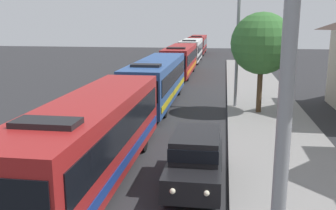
{
  "coord_description": "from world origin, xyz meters",
  "views": [
    {
      "loc": [
        3.3,
        -0.76,
        5.79
      ],
      "look_at": [
        0.73,
        16.73,
        1.85
      ],
      "focal_mm": 41.04,
      "sensor_mm": 36.0,
      "label": 1
    }
  ],
  "objects_px": {
    "bus_rear": "(198,44)",
    "roadside_tree": "(262,44)",
    "bus_lead": "(94,136)",
    "streetlamp_mid": "(238,33)",
    "streetlamp_near": "(288,72)",
    "bus_second_in_line": "(157,80)",
    "bus_middle": "(180,60)",
    "white_suv": "(196,157)",
    "bus_fourth_in_line": "(191,50)"
  },
  "relations": [
    {
      "from": "bus_rear",
      "to": "roadside_tree",
      "type": "bearing_deg",
      "value": -80.93
    },
    {
      "from": "streetlamp_near",
      "to": "bus_fourth_in_line",
      "type": "bearing_deg",
      "value": 96.36
    },
    {
      "from": "bus_middle",
      "to": "streetlamp_near",
      "type": "relative_size",
      "value": 1.44
    },
    {
      "from": "bus_lead",
      "to": "streetlamp_mid",
      "type": "height_order",
      "value": "streetlamp_mid"
    },
    {
      "from": "white_suv",
      "to": "bus_middle",
      "type": "bearing_deg",
      "value": 97.72
    },
    {
      "from": "streetlamp_near",
      "to": "streetlamp_mid",
      "type": "relative_size",
      "value": 1.06
    },
    {
      "from": "bus_lead",
      "to": "bus_rear",
      "type": "distance_m",
      "value": 53.79
    },
    {
      "from": "bus_fourth_in_line",
      "to": "streetlamp_mid",
      "type": "bearing_deg",
      "value": -79.11
    },
    {
      "from": "bus_fourth_in_line",
      "to": "white_suv",
      "type": "bearing_deg",
      "value": -84.8
    },
    {
      "from": "roadside_tree",
      "to": "bus_second_in_line",
      "type": "bearing_deg",
      "value": 163.1
    },
    {
      "from": "streetlamp_mid",
      "to": "bus_middle",
      "type": "bearing_deg",
      "value": 110.1
    },
    {
      "from": "bus_rear",
      "to": "streetlamp_mid",
      "type": "distance_m",
      "value": 41.64
    },
    {
      "from": "bus_second_in_line",
      "to": "roadside_tree",
      "type": "bearing_deg",
      "value": -16.9
    },
    {
      "from": "streetlamp_mid",
      "to": "roadside_tree",
      "type": "bearing_deg",
      "value": -46.24
    },
    {
      "from": "bus_lead",
      "to": "bus_fourth_in_line",
      "type": "xyz_separation_m",
      "value": [
        -0.0,
        40.69,
        -0.0
      ]
    },
    {
      "from": "bus_middle",
      "to": "streetlamp_mid",
      "type": "height_order",
      "value": "streetlamp_mid"
    },
    {
      "from": "bus_lead",
      "to": "white_suv",
      "type": "bearing_deg",
      "value": 1.34
    },
    {
      "from": "bus_middle",
      "to": "streetlamp_near",
      "type": "distance_m",
      "value": 35.72
    },
    {
      "from": "bus_second_in_line",
      "to": "roadside_tree",
      "type": "distance_m",
      "value": 7.6
    },
    {
      "from": "bus_fourth_in_line",
      "to": "white_suv",
      "type": "distance_m",
      "value": 40.77
    },
    {
      "from": "bus_lead",
      "to": "bus_rear",
      "type": "bearing_deg",
      "value": 90.0
    },
    {
      "from": "bus_lead",
      "to": "bus_second_in_line",
      "type": "xyz_separation_m",
      "value": [
        0.0,
        13.23,
        0.0
      ]
    },
    {
      "from": "bus_second_in_line",
      "to": "roadside_tree",
      "type": "xyz_separation_m",
      "value": [
        6.8,
        -2.07,
        2.68
      ]
    },
    {
      "from": "bus_second_in_line",
      "to": "bus_rear",
      "type": "xyz_separation_m",
      "value": [
        -0.0,
        40.56,
        -0.0
      ]
    },
    {
      "from": "bus_fourth_in_line",
      "to": "bus_lead",
      "type": "bearing_deg",
      "value": -90.0
    },
    {
      "from": "bus_lead",
      "to": "roadside_tree",
      "type": "xyz_separation_m",
      "value": [
        6.8,
        11.16,
        2.68
      ]
    },
    {
      "from": "streetlamp_near",
      "to": "bus_second_in_line",
      "type": "bearing_deg",
      "value": 104.42
    },
    {
      "from": "bus_middle",
      "to": "bus_fourth_in_line",
      "type": "height_order",
      "value": "same"
    },
    {
      "from": "bus_middle",
      "to": "white_suv",
      "type": "relative_size",
      "value": 2.53
    },
    {
      "from": "bus_middle",
      "to": "roadside_tree",
      "type": "height_order",
      "value": "roadside_tree"
    },
    {
      "from": "bus_middle",
      "to": "white_suv",
      "type": "distance_m",
      "value": 27.55
    },
    {
      "from": "bus_lead",
      "to": "white_suv",
      "type": "distance_m",
      "value": 3.76
    },
    {
      "from": "bus_second_in_line",
      "to": "bus_rear",
      "type": "bearing_deg",
      "value": 90.0
    },
    {
      "from": "bus_second_in_line",
      "to": "streetlamp_near",
      "type": "bearing_deg",
      "value": -75.58
    },
    {
      "from": "streetlamp_mid",
      "to": "roadside_tree",
      "type": "relative_size",
      "value": 1.27
    },
    {
      "from": "bus_second_in_line",
      "to": "streetlamp_mid",
      "type": "distance_m",
      "value": 6.33
    },
    {
      "from": "bus_lead",
      "to": "roadside_tree",
      "type": "height_order",
      "value": "roadside_tree"
    },
    {
      "from": "bus_second_in_line",
      "to": "bus_middle",
      "type": "relative_size",
      "value": 1.05
    },
    {
      "from": "bus_lead",
      "to": "bus_fourth_in_line",
      "type": "distance_m",
      "value": 40.69
    },
    {
      "from": "white_suv",
      "to": "bus_fourth_in_line",
      "type": "bearing_deg",
      "value": 95.2
    },
    {
      "from": "bus_rear",
      "to": "streetlamp_near",
      "type": "xyz_separation_m",
      "value": [
        5.4,
        -61.55,
        3.45
      ]
    },
    {
      "from": "bus_rear",
      "to": "roadside_tree",
      "type": "relative_size",
      "value": 1.83
    },
    {
      "from": "bus_lead",
      "to": "bus_middle",
      "type": "bearing_deg",
      "value": 90.0
    },
    {
      "from": "bus_middle",
      "to": "roadside_tree",
      "type": "bearing_deg",
      "value": -67.24
    },
    {
      "from": "streetlamp_mid",
      "to": "bus_rear",
      "type": "bearing_deg",
      "value": 97.47
    },
    {
      "from": "bus_rear",
      "to": "roadside_tree",
      "type": "xyz_separation_m",
      "value": [
        6.8,
        -42.63,
        2.69
      ]
    },
    {
      "from": "bus_rear",
      "to": "streetlamp_mid",
      "type": "bearing_deg",
      "value": -82.53
    },
    {
      "from": "bus_lead",
      "to": "bus_second_in_line",
      "type": "bearing_deg",
      "value": 90.0
    },
    {
      "from": "bus_second_in_line",
      "to": "bus_fourth_in_line",
      "type": "distance_m",
      "value": 27.46
    },
    {
      "from": "bus_middle",
      "to": "bus_fourth_in_line",
      "type": "distance_m",
      "value": 13.3
    }
  ]
}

